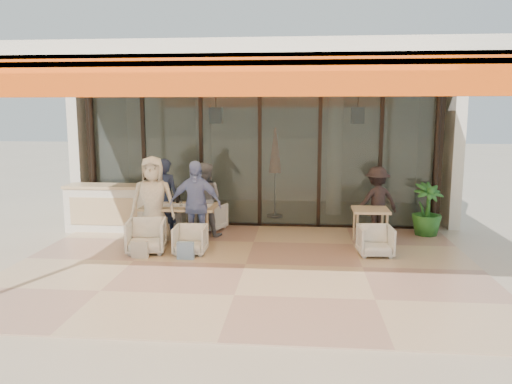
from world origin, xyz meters
TOP-DOWN VIEW (x-y plane):
  - ground at (0.00, 0.00)m, footprint 70.00×70.00m
  - terrace_floor at (0.00, 0.00)m, footprint 8.00×6.00m
  - terrace_structure at (0.00, -0.26)m, footprint 8.00×6.00m
  - glass_storefront at (0.00, 3.00)m, footprint 8.08×0.10m
  - interior_block at (0.01, 5.31)m, footprint 9.05×3.62m
  - host_counter at (-3.33, 2.30)m, footprint 1.85×0.65m
  - dining_table at (-1.53, 1.55)m, footprint 1.50×0.90m
  - chair_far_left at (-1.95, 2.49)m, footprint 0.57×0.53m
  - chair_far_right at (-1.11, 2.49)m, footprint 0.82×0.80m
  - chair_near_left at (-1.95, 0.59)m, footprint 0.79×0.76m
  - chair_near_right at (-1.11, 0.59)m, footprint 0.60×0.56m
  - diner_navy at (-1.95, 1.99)m, footprint 0.68×0.53m
  - diner_grey at (-1.11, 1.99)m, footprint 0.80×0.64m
  - diner_cream at (-1.95, 1.09)m, footprint 0.94×0.68m
  - diner_periwinkle at (-1.11, 1.09)m, footprint 1.01×0.44m
  - tote_bag_cream at (-1.95, 0.19)m, footprint 0.30×0.10m
  - tote_bag_blue at (-1.11, 0.19)m, footprint 0.30×0.10m
  - side_table at (2.32, 1.53)m, footprint 0.70×0.70m
  - side_chair at (2.32, 0.78)m, footprint 0.65×0.61m
  - standing_woman at (2.57, 2.40)m, footprint 1.09×0.84m
  - potted_palm at (3.63, 2.42)m, footprint 0.82×0.82m

SIDE VIEW (x-z plane):
  - ground at x=0.00m, z-range 0.00..0.00m
  - terrace_floor at x=0.00m, z-range 0.00..0.01m
  - tote_bag_cream at x=-1.95m, z-range 0.00..0.34m
  - tote_bag_blue at x=-1.11m, z-range 0.00..0.34m
  - chair_far_left at x=-1.95m, z-range 0.00..0.58m
  - chair_near_right at x=-1.11m, z-range 0.00..0.60m
  - side_chair at x=2.32m, z-range 0.00..0.63m
  - chair_far_right at x=-1.11m, z-range 0.00..0.68m
  - chair_near_left at x=-1.95m, z-range 0.00..0.72m
  - host_counter at x=-3.33m, z-range 0.01..1.05m
  - potted_palm at x=3.63m, z-range 0.00..1.15m
  - side_table at x=2.32m, z-range 0.27..1.01m
  - dining_table at x=-1.53m, z-range 0.22..1.15m
  - standing_woman at x=2.57m, z-range 0.00..1.49m
  - diner_grey at x=-1.11m, z-range 0.00..1.58m
  - diner_navy at x=-1.95m, z-range 0.00..1.67m
  - diner_periwinkle at x=-1.11m, z-range 0.00..1.71m
  - diner_cream at x=-1.95m, z-range 0.00..1.79m
  - glass_storefront at x=0.00m, z-range 0.00..3.20m
  - interior_block at x=0.01m, z-range 0.47..3.99m
  - terrace_structure at x=0.00m, z-range 1.55..4.95m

